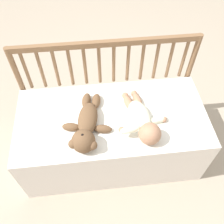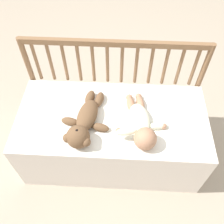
{
  "view_description": "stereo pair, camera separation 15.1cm",
  "coord_description": "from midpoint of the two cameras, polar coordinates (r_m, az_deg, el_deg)",
  "views": [
    {
      "loc": [
        -0.1,
        -0.93,
        1.71
      ],
      "look_at": [
        0.0,
        -0.01,
        0.51
      ],
      "focal_mm": 40.0,
      "sensor_mm": 36.0,
      "label": 1
    },
    {
      "loc": [
        0.05,
        -0.93,
        1.71
      ],
      "look_at": [
        0.0,
        -0.01,
        0.51
      ],
      "focal_mm": 40.0,
      "sensor_mm": 36.0,
      "label": 2
    }
  ],
  "objects": [
    {
      "name": "crib_rail",
      "position": [
        1.69,
        -3.82,
        9.59
      ],
      "size": [
        1.2,
        0.04,
        0.79
      ],
      "color": "brown",
      "rests_on": "ground_plane"
    },
    {
      "name": "blanket",
      "position": [
        1.55,
        -2.44,
        -1.64
      ],
      "size": [
        0.85,
        0.51,
        0.01
      ],
      "color": "white",
      "rests_on": "crib_mattress"
    },
    {
      "name": "ground_plane",
      "position": [
        1.94,
        -2.27,
        -9.2
      ],
      "size": [
        12.0,
        12.0,
        0.0
      ],
      "primitive_type": "plane",
      "color": "tan"
    },
    {
      "name": "crib_mattress",
      "position": [
        1.75,
        -2.51,
        -5.65
      ],
      "size": [
        1.2,
        0.58,
        0.45
      ],
      "color": "white",
      "rests_on": "ground_plane"
    },
    {
      "name": "teddy_bear",
      "position": [
        1.47,
        -8.82,
        -3.51
      ],
      "size": [
        0.3,
        0.46,
        0.14
      ],
      "color": "brown",
      "rests_on": "crib_mattress"
    },
    {
      "name": "baby",
      "position": [
        1.49,
        4.19,
        -2.21
      ],
      "size": [
        0.32,
        0.43,
        0.13
      ],
      "color": "#EAEACC",
      "rests_on": "crib_mattress"
    }
  ]
}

